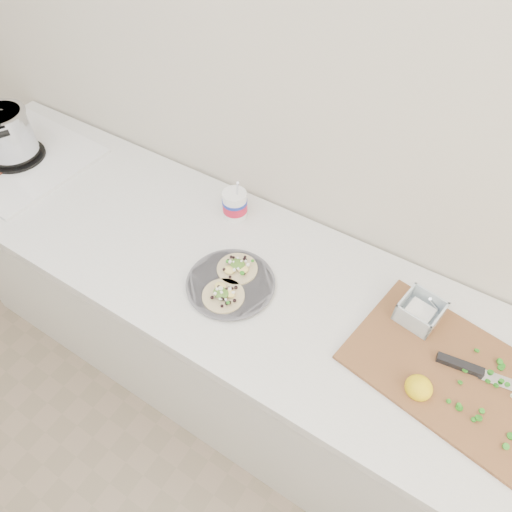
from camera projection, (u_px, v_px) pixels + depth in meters
The scene contains 5 objects.
counter at pixel (214, 321), 1.86m from camera, with size 2.44×0.66×0.90m.
stove at pixel (11, 142), 1.76m from camera, with size 0.55×0.51×0.26m.
taco_plate at pixel (230, 282), 1.41m from camera, with size 0.28×0.28×0.04m.
tub at pixel (235, 202), 1.57m from camera, with size 0.09×0.09×0.20m.
cutboard at pixel (448, 361), 1.23m from camera, with size 0.56×0.43×0.08m.
Camera 1 is at (0.69, 0.67, 2.04)m, focal length 32.00 mm.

